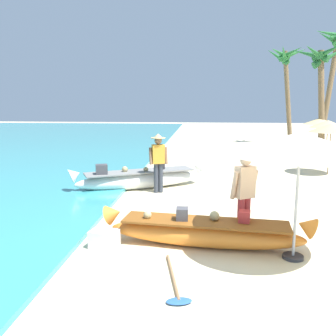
# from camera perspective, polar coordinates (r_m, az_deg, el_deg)

# --- Properties ---
(ground_plane) EXTENTS (80.00, 80.00, 0.00)m
(ground_plane) POSITION_cam_1_polar(r_m,az_deg,el_deg) (7.83, 8.99, -10.01)
(ground_plane) COLOR beige
(boat_orange_foreground) EXTENTS (4.01, 1.07, 0.76)m
(boat_orange_foreground) POSITION_cam_1_polar(r_m,az_deg,el_deg) (7.03, 5.74, -9.90)
(boat_orange_foreground) COLOR orange
(boat_orange_foreground) RESTS_ON ground
(boat_white_midground) EXTENTS (4.11, 2.50, 0.85)m
(boat_white_midground) POSITION_cam_1_polar(r_m,az_deg,el_deg) (11.49, -4.48, -1.68)
(boat_white_midground) COLOR white
(boat_white_midground) RESTS_ON ground
(person_vendor_hatted) EXTENTS (0.58, 0.44, 1.78)m
(person_vendor_hatted) POSITION_cam_1_polar(r_m,az_deg,el_deg) (10.83, -1.54, 1.47)
(person_vendor_hatted) COLOR #333842
(person_vendor_hatted) RESTS_ON ground
(person_tourist_customer) EXTENTS (0.58, 0.45, 1.72)m
(person_tourist_customer) POSITION_cam_1_polar(r_m,az_deg,el_deg) (7.25, 11.86, -3.74)
(person_tourist_customer) COLOR #B2383D
(person_tourist_customer) RESTS_ON ground
(patio_umbrella_large) EXTENTS (2.40, 2.40, 2.21)m
(patio_umbrella_large) POSITION_cam_1_polar(r_m,az_deg,el_deg) (6.42, 19.96, 3.56)
(patio_umbrella_large) COLOR #B7B7BC
(patio_umbrella_large) RESTS_ON ground
(parasol_row_0) EXTENTS (1.60, 1.60, 1.91)m
(parasol_row_0) POSITION_cam_1_polar(r_m,az_deg,el_deg) (14.77, 24.13, 5.74)
(parasol_row_0) COLOR #8E6B47
(parasol_row_0) RESTS_ON ground
(parasol_row_1) EXTENTS (1.60, 1.60, 1.91)m
(parasol_row_1) POSITION_cam_1_polar(r_m,az_deg,el_deg) (17.22, 23.72, 6.31)
(parasol_row_1) COLOR #8E6B47
(parasol_row_1) RESTS_ON ground
(parasol_row_2) EXTENTS (1.60, 1.60, 1.91)m
(parasol_row_2) POSITION_cam_1_polar(r_m,az_deg,el_deg) (19.50, 22.58, 6.77)
(parasol_row_2) COLOR #8E6B47
(parasol_row_2) RESTS_ON ground
(palm_tree_tall_inland) EXTENTS (2.71, 2.61, 6.74)m
(palm_tree_tall_inland) POSITION_cam_1_polar(r_m,az_deg,el_deg) (22.75, 24.78, 16.15)
(palm_tree_tall_inland) COLOR brown
(palm_tree_tall_inland) RESTS_ON ground
(palm_tree_leaning_seaward) EXTENTS (2.53, 2.43, 6.08)m
(palm_tree_leaning_seaward) POSITION_cam_1_polar(r_m,az_deg,el_deg) (24.52, 17.93, 15.03)
(palm_tree_leaning_seaward) COLOR brown
(palm_tree_leaning_seaward) RESTS_ON ground
(palm_tree_mid_cluster) EXTENTS (2.63, 2.56, 5.42)m
(palm_tree_mid_cluster) POSITION_cam_1_polar(r_m,az_deg,el_deg) (19.46, 22.83, 14.29)
(palm_tree_mid_cluster) COLOR brown
(palm_tree_mid_cluster) RESTS_ON ground
(cooler_box) EXTENTS (0.56, 0.43, 0.33)m
(cooler_box) POSITION_cam_1_polar(r_m,az_deg,el_deg) (7.08, -9.93, -10.85)
(cooler_box) COLOR silver
(cooler_box) RESTS_ON ground
(paddle) EXTENTS (0.51, 1.59, 0.05)m
(paddle) POSITION_cam_1_polar(r_m,az_deg,el_deg) (5.70, 1.07, -17.70)
(paddle) COLOR #8E6B47
(paddle) RESTS_ON ground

